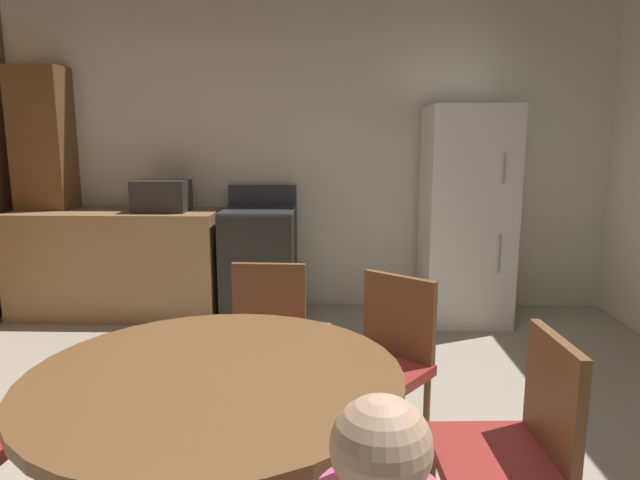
# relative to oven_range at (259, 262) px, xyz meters

# --- Properties ---
(wall_back) EXTENTS (5.58, 0.12, 2.70)m
(wall_back) POSITION_rel_oven_range_xyz_m (0.40, 0.40, 0.88)
(wall_back) COLOR silver
(wall_back) RESTS_ON ground
(kitchen_counter) EXTENTS (1.74, 0.60, 0.90)m
(kitchen_counter) POSITION_rel_oven_range_xyz_m (-1.22, -0.00, -0.02)
(kitchen_counter) COLOR #9E754C
(kitchen_counter) RESTS_ON ground
(pantry_column) EXTENTS (0.44, 0.36, 2.10)m
(pantry_column) POSITION_rel_oven_range_xyz_m (-1.87, 0.18, 0.58)
(pantry_column) COLOR brown
(pantry_column) RESTS_ON ground
(oven_range) EXTENTS (0.60, 0.60, 1.10)m
(oven_range) POSITION_rel_oven_range_xyz_m (0.00, 0.00, 0.00)
(oven_range) COLOR black
(oven_range) RESTS_ON ground
(refrigerator) EXTENTS (0.68, 0.68, 1.76)m
(refrigerator) POSITION_rel_oven_range_xyz_m (1.72, -0.05, 0.41)
(refrigerator) COLOR white
(refrigerator) RESTS_ON ground
(microwave) EXTENTS (0.44, 0.32, 0.26)m
(microwave) POSITION_rel_oven_range_xyz_m (-0.81, -0.00, 0.56)
(microwave) COLOR #2D2B28
(microwave) RESTS_ON kitchen_counter
(dining_table) EXTENTS (1.21, 1.21, 0.76)m
(dining_table) POSITION_rel_oven_range_xyz_m (0.26, -2.94, 0.14)
(dining_table) COLOR brown
(dining_table) RESTS_ON ground
(chair_east) EXTENTS (0.42, 0.42, 0.87)m
(chair_east) POSITION_rel_oven_range_xyz_m (1.25, -2.90, 0.03)
(chair_east) COLOR brown
(chair_east) RESTS_ON ground
(chair_northeast) EXTENTS (0.56, 0.56, 0.87)m
(chair_northeast) POSITION_rel_oven_range_xyz_m (0.87, -2.17, 0.03)
(chair_northeast) COLOR brown
(chair_northeast) RESTS_ON ground
(chair_north) EXTENTS (0.42, 0.42, 0.87)m
(chair_north) POSITION_rel_oven_range_xyz_m (0.30, -1.95, 0.03)
(chair_north) COLOR brown
(chair_north) RESTS_ON ground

